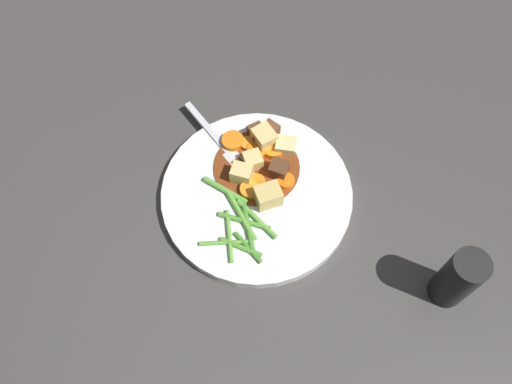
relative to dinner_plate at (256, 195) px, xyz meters
The scene contains 30 objects.
ground_plane 0.01m from the dinner_plate, ahead, with size 3.00×3.00×0.00m, color #423F3D.
dinner_plate is the anchor object (origin of this frame).
stew_sauce 0.04m from the dinner_plate, ahead, with size 0.13×0.13×0.00m, color brown.
carrot_slice_0 0.08m from the dinner_plate, ahead, with size 0.02×0.02×0.01m, color orange.
carrot_slice_1 0.02m from the dinner_plate, 16.01° to the right, with size 0.03×0.03×0.01m, color orange.
carrot_slice_2 0.05m from the dinner_plate, 70.62° to the right, with size 0.03×0.03×0.01m, color orange.
carrot_slice_3 0.07m from the dinner_plate, ahead, with size 0.03×0.03×0.01m, color orange.
carrot_slice_4 0.01m from the dinner_plate, 147.41° to the right, with size 0.03×0.03×0.01m, color orange.
carrot_slice_5 0.02m from the dinner_plate, 71.01° to the left, with size 0.03×0.03×0.01m, color orange.
carrot_slice_6 0.09m from the dinner_plate, 23.73° to the left, with size 0.03×0.03×0.01m, color orange.
carrot_slice_7 0.08m from the dinner_plate, 19.74° to the right, with size 0.03×0.03×0.01m, color orange.
potato_chunk_0 0.05m from the dinner_plate, ahead, with size 0.03×0.03×0.02m, color #E5CC7A.
potato_chunk_1 0.03m from the dinner_plate, 130.60° to the right, with size 0.03×0.04×0.03m, color #DBBC6B.
potato_chunk_2 0.09m from the dinner_plate, 31.12° to the right, with size 0.03×0.03×0.02m, color #EAD68C.
potato_chunk_3 0.04m from the dinner_plate, 45.23° to the left, with size 0.03×0.03×0.03m, color #E5CC7A.
potato_chunk_4 0.09m from the dinner_plate, ahead, with size 0.03×0.03×0.03m, color #E5CC7A.
meat_chunk_0 0.10m from the dinner_plate, 10.41° to the right, with size 0.02×0.03×0.02m, color brown.
meat_chunk_1 0.05m from the dinner_plate, 47.17° to the right, with size 0.03×0.03×0.03m, color #56331E.
meat_chunk_2 0.10m from the dinner_plate, ahead, with size 0.03×0.02×0.02m, color #56331E.
green_bean_0 0.05m from the dinner_plate, 160.50° to the left, with size 0.01×0.01×0.08m, color #599E38.
green_bean_1 0.09m from the dinner_plate, behind, with size 0.01×0.01×0.06m, color #4C8E33.
green_bean_2 0.05m from the dinner_plate, behind, with size 0.01×0.01×0.08m, color #66AD42.
green_bean_3 0.05m from the dinner_plate, 92.93° to the left, with size 0.01×0.01×0.08m, color #66AD42.
green_bean_4 0.05m from the dinner_plate, 151.70° to the left, with size 0.01×0.01×0.08m, color #66AD42.
green_bean_5 0.06m from the dinner_plate, 168.25° to the left, with size 0.01×0.01×0.07m, color #4C8E33.
green_bean_6 0.08m from the dinner_plate, 151.56° to the left, with size 0.01×0.01×0.08m, color #66AD42.
green_bean_7 0.09m from the dinner_plate, 166.04° to the left, with size 0.01×0.01×0.06m, color #599E38.
green_bean_8 0.09m from the dinner_plate, 152.47° to the left, with size 0.01×0.01×0.08m, color #66AD42.
fork 0.10m from the dinner_plate, 33.65° to the left, with size 0.15×0.12×0.00m.
pepper_mill 0.30m from the dinner_plate, 119.11° to the right, with size 0.05×0.05×0.11m, color black.
Camera 1 is at (-0.36, -0.00, 0.73)m, focal length 37.47 mm.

